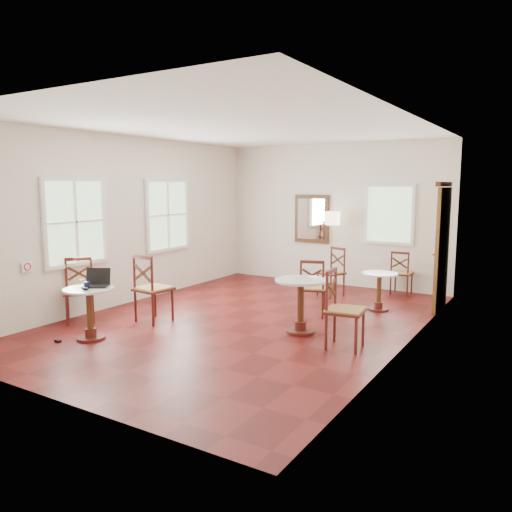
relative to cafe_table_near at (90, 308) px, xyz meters
The scene contains 17 objects.
ground 2.40m from the cafe_table_near, 55.70° to the left, with size 7.00×7.00×0.00m, color #57100F.
room_shell 2.94m from the cafe_table_near, 60.27° to the left, with size 5.02×7.02×3.01m.
cafe_table_near is the anchor object (origin of this frame).
cafe_table_mid 2.97m from the cafe_table_near, 37.39° to the left, with size 0.75×0.75×0.79m.
cafe_table_back 4.71m from the cafe_table_near, 51.77° to the left, with size 0.62×0.62×0.65m.
chair_near_a 1.14m from the cafe_table_near, 84.47° to the left, with size 0.54×0.54×1.08m.
chair_near_b 1.03m from the cafe_table_near, 148.11° to the left, with size 0.65×0.65×1.00m.
chair_mid_a 3.47m from the cafe_table_near, 52.53° to the left, with size 0.56×0.56×0.95m.
chair_mid_b 3.47m from the cafe_table_near, 25.37° to the left, with size 0.53×0.53×1.04m.
chair_back_a 5.91m from the cafe_table_near, 60.67° to the left, with size 0.40×0.40×0.86m.
chair_back_b 4.68m from the cafe_table_near, 67.57° to the left, with size 0.56×0.56×0.94m.
floor_lamp 5.38m from the cafe_table_near, 74.12° to the left, with size 0.31×0.31×1.59m.
laptop 0.37m from the cafe_table_near, 94.51° to the left, with size 0.44×0.42×0.24m.
mouse 0.33m from the cafe_table_near, 57.87° to the right, with size 0.11×0.07×0.04m, color black.
navy_mug 0.32m from the cafe_table_near, 163.65° to the right, with size 0.11×0.07×0.09m.
water_glass 0.35m from the cafe_table_near, behind, with size 0.06×0.06×0.11m, color white.
power_adapter 0.61m from the cafe_table_near, 129.18° to the right, with size 0.09×0.05×0.03m, color black.
Camera 1 is at (4.16, -6.51, 2.14)m, focal length 35.07 mm.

